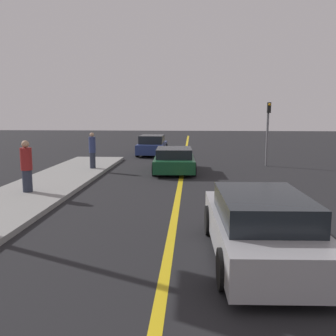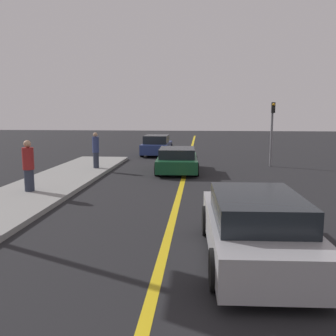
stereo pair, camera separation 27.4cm
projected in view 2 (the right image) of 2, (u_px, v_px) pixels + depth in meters
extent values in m
cube|color=gold|center=(183.00, 182.00, 15.61)|extent=(0.20, 60.00, 0.01)
cube|color=#9E9EA3|center=(255.00, 232.00, 7.42)|extent=(1.99, 4.57, 0.68)
cube|color=black|center=(257.00, 207.00, 7.11)|extent=(1.70, 2.53, 0.48)
cylinder|color=black|center=(207.00, 221.00, 8.86)|extent=(0.25, 0.71, 0.70)
cylinder|color=black|center=(281.00, 222.00, 8.78)|extent=(0.25, 0.71, 0.70)
cylinder|color=black|center=(216.00, 270.00, 6.11)|extent=(0.25, 0.71, 0.70)
cylinder|color=black|center=(324.00, 272.00, 6.02)|extent=(0.25, 0.71, 0.70)
cube|color=#144728|center=(177.00, 162.00, 18.16)|extent=(2.04, 4.12, 0.57)
cube|color=black|center=(177.00, 153.00, 17.88)|extent=(1.74, 2.29, 0.44)
cylinder|color=black|center=(161.00, 162.00, 19.46)|extent=(0.25, 0.64, 0.63)
cylinder|color=black|center=(195.00, 162.00, 19.38)|extent=(0.25, 0.64, 0.63)
cylinder|color=black|center=(157.00, 169.00, 16.98)|extent=(0.25, 0.64, 0.63)
cylinder|color=black|center=(196.00, 169.00, 16.90)|extent=(0.25, 0.64, 0.63)
cube|color=navy|center=(157.00, 148.00, 25.25)|extent=(1.75, 4.00, 0.63)
cube|color=black|center=(157.00, 139.00, 24.96)|extent=(1.53, 2.20, 0.53)
cylinder|color=black|center=(148.00, 148.00, 26.56)|extent=(0.22, 0.67, 0.67)
cylinder|color=black|center=(171.00, 148.00, 26.41)|extent=(0.22, 0.67, 0.67)
cylinder|color=black|center=(142.00, 152.00, 24.13)|extent=(0.22, 0.67, 0.67)
cylinder|color=black|center=(167.00, 152.00, 23.98)|extent=(0.22, 0.67, 0.67)
cylinder|color=#282D3D|center=(29.00, 180.00, 13.01)|extent=(0.33, 0.33, 0.76)
cylinder|color=maroon|center=(28.00, 159.00, 12.89)|extent=(0.39, 0.39, 0.76)
sphere|color=tan|center=(27.00, 144.00, 12.82)|extent=(0.25, 0.25, 0.25)
cylinder|color=#282D3D|center=(96.00, 160.00, 18.36)|extent=(0.27, 0.27, 0.77)
cylinder|color=navy|center=(96.00, 145.00, 18.25)|extent=(0.32, 0.32, 0.77)
sphere|color=tan|center=(95.00, 135.00, 18.17)|extent=(0.21, 0.21, 0.21)
cylinder|color=slate|center=(271.00, 135.00, 19.76)|extent=(0.12, 0.12, 3.38)
cube|color=black|center=(273.00, 108.00, 19.37)|extent=(0.18, 0.18, 0.55)
sphere|color=orange|center=(274.00, 104.00, 19.26)|extent=(0.14, 0.14, 0.14)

